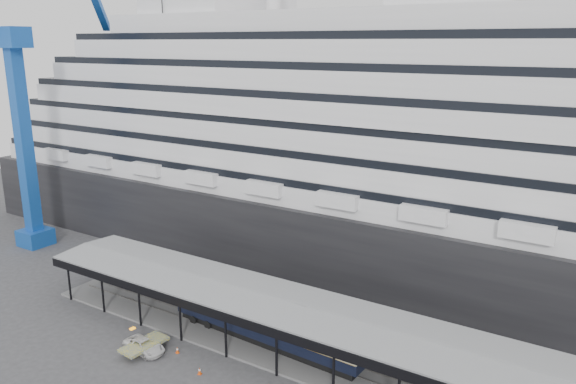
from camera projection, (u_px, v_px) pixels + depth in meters
The scene contains 8 objects.
ground at pixel (245, 370), 51.55m from camera, with size 200.00×200.00×0.00m, color #38383A.
cruise_ship at pixel (389, 128), 72.87m from camera, with size 130.00×30.00×43.90m.
platform_canopy at pixel (275, 325), 55.01m from camera, with size 56.00×9.18×5.30m.
crane_blue at pixel (28, 110), 78.35m from camera, with size 22.63×19.19×47.60m.
port_truck at pixel (144, 346), 54.52m from camera, with size 2.10×4.56×1.27m, color silver.
pullman_carriage at pixel (266, 320), 55.52m from camera, with size 21.93×3.80×21.43m.
traffic_cone_left at pixel (177, 350), 54.37m from camera, with size 0.41×0.41×0.65m.
traffic_cone_mid at pixel (200, 371), 50.90m from camera, with size 0.46×0.46×0.70m.
Camera 1 is at (27.70, -36.34, 29.24)m, focal length 35.00 mm.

